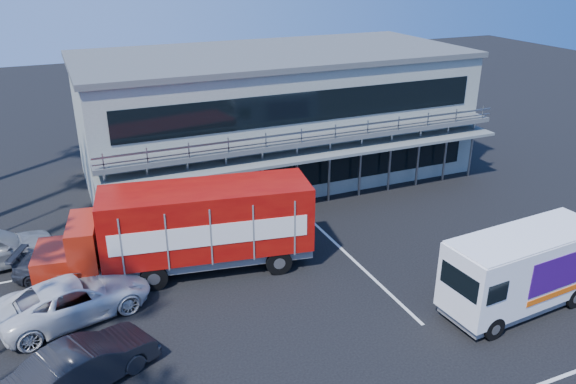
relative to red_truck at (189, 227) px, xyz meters
name	(u,v)px	position (x,y,z in m)	size (l,w,h in m)	color
ground	(348,308)	(4.75, -5.12, -2.05)	(120.00, 120.00, 0.00)	black
building	(274,113)	(7.75, 9.81, 1.60)	(22.40, 12.00, 7.30)	gray
red_truck	(189,227)	(0.00, 0.00, 0.00)	(11.35, 4.34, 3.73)	#A11C0D
white_van	(523,270)	(10.70, -7.57, -0.41)	(6.50, 2.63, 3.11)	white
parked_car_b	(84,365)	(-4.75, -5.49, -1.30)	(1.60, 4.58, 1.51)	black
parked_car_c	(75,298)	(-4.75, -1.50, -1.29)	(2.53, 5.49, 1.53)	silver
parked_car_d	(70,266)	(-4.75, 1.23, -1.40)	(1.83, 4.50, 1.31)	#272B35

